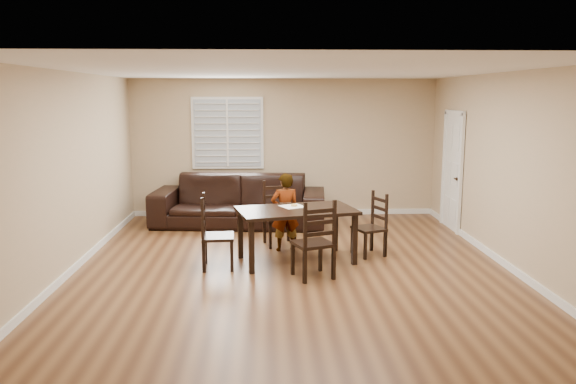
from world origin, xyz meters
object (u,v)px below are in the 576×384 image
at_px(chair_right, 375,226).
at_px(chair_left, 209,235).
at_px(child, 285,212).
at_px(sofa, 239,200).
at_px(chair_near, 277,215).
at_px(donut, 294,205).
at_px(chair_far, 317,244).
at_px(dining_table, 296,215).

bearing_deg(chair_right, chair_left, -98.43).
relative_size(child, sofa, 0.39).
height_order(chair_left, chair_right, chair_left).
relative_size(chair_near, chair_left, 0.99).
relative_size(chair_near, child, 0.85).
distance_m(chair_near, donut, 0.93).
height_order(chair_right, sofa, chair_right).
height_order(chair_right, child, child).
height_order(chair_far, sofa, chair_far).
bearing_deg(child, chair_near, -87.51).
distance_m(dining_table, chair_near, 1.08).
height_order(chair_far, donut, chair_far).
bearing_deg(sofa, dining_table, -63.03).
bearing_deg(chair_near, chair_right, -39.64).
bearing_deg(child, chair_far, 93.12).
bearing_deg(sofa, child, -60.64).
relative_size(chair_right, child, 0.78).
distance_m(chair_left, donut, 1.33).
relative_size(chair_near, chair_far, 0.97).
relative_size(dining_table, chair_far, 1.72).
distance_m(chair_near, sofa, 1.50).
xyz_separation_m(chair_near, chair_right, (1.46, -0.71, -0.03)).
bearing_deg(chair_near, child, -89.96).
distance_m(chair_far, child, 1.48).
distance_m(dining_table, chair_right, 1.28).
bearing_deg(chair_right, donut, -106.11).
bearing_deg(dining_table, chair_left, 178.94).
height_order(dining_table, child, child).
relative_size(dining_table, chair_left, 1.76).
xyz_separation_m(dining_table, child, (-0.14, 0.58, -0.08)).
bearing_deg(chair_right, chair_near, -137.97).
xyz_separation_m(chair_left, donut, (1.20, 0.46, 0.33)).
bearing_deg(sofa, chair_near, -57.56).
height_order(dining_table, sofa, sofa).
height_order(child, donut, child).
relative_size(chair_left, sofa, 0.33).
distance_m(chair_far, donut, 1.11).
xyz_separation_m(chair_left, sofa, (0.30, 2.64, -0.01)).
height_order(chair_right, donut, chair_right).
height_order(chair_left, child, child).
relative_size(donut, sofa, 0.03).
bearing_deg(dining_table, chair_far, -88.96).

